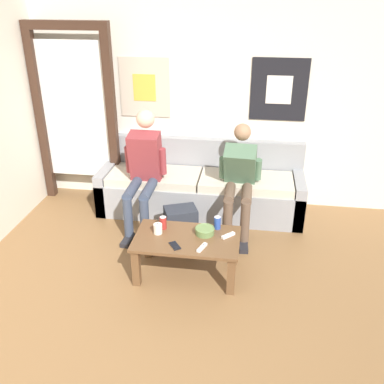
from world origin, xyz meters
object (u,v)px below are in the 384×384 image
Objects in this scene: ceramic_bowl at (205,230)px; drink_can_blue at (217,223)px; coffee_table at (187,245)px; pillar_candle at (158,229)px; person_seated_adult at (143,167)px; drink_can_red at (163,223)px; game_controller_near_left at (228,235)px; game_controller_near_right at (202,247)px; couch at (201,189)px; backpack at (181,225)px; person_seated_teen at (240,176)px; cell_phone at (175,246)px.

drink_can_blue reaches higher than ceramic_bowl.
coffee_table is 0.21m from ceramic_bowl.
drink_can_blue is (0.54, 0.17, 0.01)m from pillar_candle.
person_seated_adult is 1.16m from ceramic_bowl.
game_controller_near_left is at bearing -5.32° from drink_can_red.
drink_can_red is 0.84× the size of game_controller_near_right.
person_seated_adult reaches higher than couch.
backpack is 3.20× the size of drink_can_red.
person_seated_teen is at bearing 32.81° from backpack.
drink_can_red is at bearing 72.21° from pillar_candle.
person_seated_adult is 1.33m from game_controller_near_left.
pillar_candle is at bearing -100.87° from couch.
cell_phone is at bearing -153.36° from game_controller_near_left.
game_controller_near_right reaches higher than backpack.
couch is 19.38× the size of drink_can_blue.
drink_can_red reaches higher than cell_phone.
person_seated_teen is 0.93m from ceramic_bowl.
pillar_candle is (0.35, -0.87, -0.24)m from person_seated_adult.
cell_phone is at bearing -114.57° from person_seated_teen.
ceramic_bowl is 0.16m from drink_can_blue.
game_controller_near_right is at bearing -105.13° from drink_can_blue.
game_controller_near_left is at bearing -71.35° from couch.
person_seated_teen is 7.70× the size of game_controller_near_right.
couch is 1.46m from cell_phone.
pillar_candle is (-0.28, 0.04, 0.12)m from coffee_table.
game_controller_near_right is at bearing -82.24° from couch.
person_seated_adult is 10.36× the size of drink_can_red.
pillar_candle is (-0.12, -0.55, 0.27)m from backpack.
pillar_candle is (-0.24, -1.26, 0.16)m from couch.
person_seated_adult reaches higher than person_seated_teen.
coffee_table is at bearing 135.25° from game_controller_near_right.
backpack is 0.62m from pillar_candle.
game_controller_near_left reaches higher than cell_phone.
drink_can_red is (0.38, -0.78, -0.23)m from person_seated_adult.
drink_can_blue is (0.89, -0.70, -0.23)m from person_seated_adult.
drink_can_blue is 0.18m from game_controller_near_left.
couch is 22.03× the size of pillar_candle.
person_seated_teen is 1.17m from game_controller_near_right.
coffee_table is at bearing -141.28° from drink_can_blue.
ceramic_bowl is at bearing -80.93° from couch.
pillar_candle is at bearing 172.15° from coffee_table.
person_seated_teen is 9.12× the size of drink_can_blue.
person_seated_teen is at bearing 2.98° from person_seated_adult.
cell_phone is at bearing 179.12° from game_controller_near_right.
person_seated_adult is 1.23m from cell_phone.
person_seated_teen is 6.16× the size of ceramic_bowl.
drink_can_red is at bearing -101.47° from backpack.
game_controller_near_left is (-0.05, -0.89, -0.21)m from person_seated_teen.
person_seated_teen is 9.12× the size of drink_can_red.
game_controller_near_right is (0.16, -0.16, 0.09)m from coffee_table.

